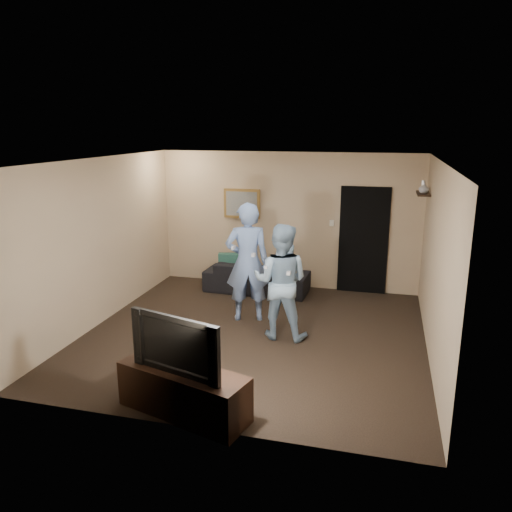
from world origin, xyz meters
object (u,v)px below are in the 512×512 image
(sofa, at_px, (257,277))
(tv_console, at_px, (184,392))
(television, at_px, (182,342))
(wii_player_right, at_px, (281,282))
(wii_player_left, at_px, (247,262))

(sofa, bearing_deg, tv_console, 95.97)
(tv_console, xyz_separation_m, television, (0.00, 0.00, 0.59))
(tv_console, xyz_separation_m, wii_player_right, (0.59, 2.29, 0.61))
(wii_player_left, xyz_separation_m, wii_player_right, (0.66, -0.55, -0.10))
(wii_player_right, bearing_deg, television, -104.46)
(television, bearing_deg, sofa, 109.90)
(sofa, distance_m, tv_console, 4.26)
(television, height_order, wii_player_right, wii_player_right)
(television, height_order, wii_player_left, wii_player_left)
(tv_console, relative_size, wii_player_right, 0.87)
(sofa, distance_m, wii_player_left, 1.58)
(sofa, xyz_separation_m, wii_player_left, (0.21, -1.41, 0.68))
(tv_console, distance_m, wii_player_right, 2.45)
(television, xyz_separation_m, wii_player_left, (-0.07, 2.84, 0.12))
(television, xyz_separation_m, wii_player_right, (0.59, 2.29, 0.02))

